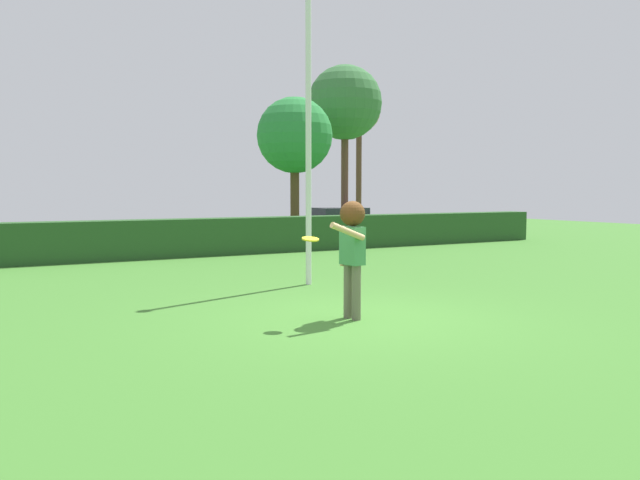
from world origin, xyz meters
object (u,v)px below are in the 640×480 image
Objects in this scene: bare_elm_tree at (359,113)px; lamppost at (308,110)px; frisbee at (310,239)px; person at (352,241)px; birch_tree at (345,104)px; oak_tree at (295,136)px; parked_car_black at (339,221)px.

lamppost is at bearing -125.99° from bare_elm_tree.
lamppost reaches higher than frisbee.
frisbee is 0.03× the size of bare_elm_tree.
lamppost reaches higher than person.
frisbee is at bearing -123.29° from birch_tree.
birch_tree reaches higher than lamppost.
lamppost reaches higher than oak_tree.
oak_tree reaches higher than person.
parked_car_black is 4.43m from oak_tree.
birch_tree is 1.32× the size of oak_tree.
person is 17.86m from parked_car_black.
frisbee is 16.47m from oak_tree.
person is 0.24× the size of birch_tree.
parked_car_black is 8.38m from bare_elm_tree.
bare_elm_tree is (12.15, 16.73, 2.45)m from lamppost.
frisbee is at bearing -177.65° from person.
birch_tree is at bearing -129.88° from bare_elm_tree.
bare_elm_tree is at bearing 56.67° from person.
oak_tree reaches higher than frisbee.
lamppost is 15.50m from birch_tree.
bare_elm_tree reaches higher than person.
parked_car_black is at bearing -130.65° from bare_elm_tree.
parked_car_black is at bearing -134.54° from birch_tree.
frisbee is 0.04× the size of lamppost.
bare_elm_tree is at bearing 55.28° from frisbee.
frisbee is 25.11m from bare_elm_tree.
bare_elm_tree is (4.18, 4.87, 5.39)m from parked_car_black.
lamppost is at bearing -124.63° from birch_tree.
oak_tree is 0.78× the size of bare_elm_tree.
lamppost is (1.15, 3.49, 2.43)m from person.
parked_car_black is 0.58× the size of bare_elm_tree.
birch_tree is (10.60, 16.14, 4.60)m from frisbee.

